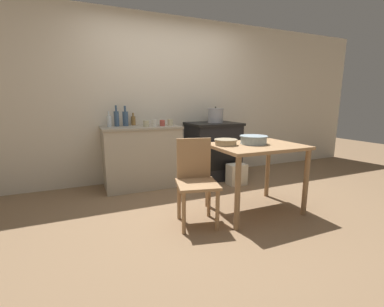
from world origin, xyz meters
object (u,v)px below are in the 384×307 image
Objects in this scene: cup_center at (154,123)px; work_table at (256,155)px; chair at (196,179)px; cup_right at (170,122)px; mixing_bowl_small at (254,139)px; cup_mid_right at (146,124)px; bottle_mid_left at (133,120)px; mixing_bowl_large at (226,142)px; cup_center_right at (162,123)px; stock_pot at (215,115)px; stove at (213,150)px; bottle_left at (109,121)px; bottle_center_left at (125,118)px; flour_sack at (237,174)px; bottle_far_left at (117,118)px.

work_table is at bearing -58.44° from cup_center.
cup_right reaches higher than chair.
chair is 0.81m from mixing_bowl_small.
cup_mid_right reaches higher than chair.
cup_mid_right is at bearing -69.77° from bottle_mid_left.
cup_right is (-0.22, 1.26, 0.13)m from mixing_bowl_large.
mixing_bowl_small is at bearing -62.17° from cup_center_right.
work_table is at bearing -99.25° from stock_pot.
chair is 9.37× the size of cup_right.
stove is 9.29× the size of cup_center.
stock_pot is at bearing -3.05° from bottle_left.
chair is (-0.74, 0.01, -0.18)m from work_table.
mixing_bowl_large is at bearing -59.57° from bottle_center_left.
flour_sack is 1.86m from bottle_center_left.
bottle_mid_left is 0.35m from cup_mid_right.
cup_mid_right is at bearing 161.72° from flour_sack.
work_table is at bearing -68.30° from cup_right.
flour_sack is at bearing -20.00° from cup_center.
chair is at bearing -92.33° from cup_center_right.
cup_center_right is at bearing -11.10° from bottle_left.
cup_center is at bearing -32.38° from bottle_center_left.
mixing_bowl_small is (-0.23, -1.34, -0.20)m from stock_pot.
chair is 3.97× the size of bottle_left.
bottle_far_left is (-1.53, 0.16, -0.02)m from stock_pot.
cup_center_right is (-0.87, -0.07, 0.48)m from stove.
stock_pot is at bearing -11.23° from bottle_mid_left.
stock_pot is at bearing -5.97° from bottle_far_left.
mixing_bowl_large is (-0.68, -0.78, 0.65)m from flour_sack.
flour_sack is (0.34, 0.90, -0.49)m from work_table.
bottle_mid_left is 0.56m from cup_right.
cup_center is (-0.48, 1.20, 0.13)m from mixing_bowl_large.
bottle_far_left is (-0.97, 1.44, 0.20)m from mixing_bowl_large.
work_table is 3.83× the size of stock_pot.
chair is 8.87× the size of cup_center.
bottle_left reaches higher than cup_right.
bottle_far_left is at bearing 148.33° from cup_mid_right.
stove is 0.93× the size of work_table.
work_table reaches higher than flour_sack.
cup_mid_right is 0.94× the size of cup_right.
chair reaches higher than work_table.
chair is at bearing -176.47° from mixing_bowl_small.
flour_sack is 1.28m from cup_right.
chair is at bearing -123.67° from stove.
mixing_bowl_large is 1.35m from cup_mid_right.
mixing_bowl_large is at bearing -51.55° from bottle_left.
mixing_bowl_large is 2.89× the size of cup_center_right.
cup_right reaches higher than cup_mid_right.
mixing_bowl_large is at bearing -55.95° from bottle_far_left.
mixing_bowl_large is at bearing -64.92° from bottle_mid_left.
cup_center_right is at bearing 106.06° from mixing_bowl_large.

